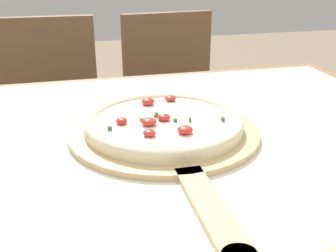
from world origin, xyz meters
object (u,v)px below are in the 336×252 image
at_px(pizza_peel, 167,136).
at_px(chair_left, 52,117).
at_px(pizza, 164,123).
at_px(chair_right, 174,107).

xyz_separation_m(pizza_peel, chair_left, (-0.26, 0.86, -0.26)).
bearing_deg(chair_left, pizza, -71.03).
bearing_deg(pizza, pizza_peel, -89.45).
xyz_separation_m(pizza_peel, pizza, (-0.00, 0.02, 0.02)).
height_order(pizza_peel, chair_right, chair_right).
bearing_deg(pizza, chair_right, 74.03).
xyz_separation_m(chair_left, chair_right, (0.50, -0.00, 0.00)).
bearing_deg(pizza_peel, chair_left, 106.69).
xyz_separation_m(pizza, chair_right, (0.24, 0.84, -0.28)).
xyz_separation_m(pizza_peel, chair_right, (0.24, 0.86, -0.26)).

